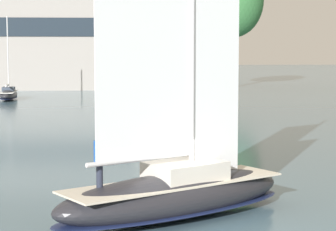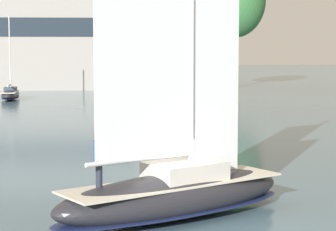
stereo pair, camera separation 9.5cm
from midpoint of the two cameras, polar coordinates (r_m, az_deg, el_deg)
The scene contains 4 objects.
ground_plane at distance 21.23m, azimuth 0.67°, elevation -8.93°, with size 400.00×400.00×0.00m, color slate.
tree_shore_left at distance 92.65m, azimuth 5.94°, elevation 9.90°, with size 8.35×8.35×17.19m.
sailboat_main at distance 21.01m, azimuth 0.69°, elevation -6.38°, with size 8.65×6.66×11.93m.
sailboat_moored_near_marina at distance 71.77m, azimuth -13.54°, elevation 1.83°, with size 2.20×6.54×8.87m.
Camera 2 is at (-1.55, -20.47, 5.41)m, focal length 70.00 mm.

